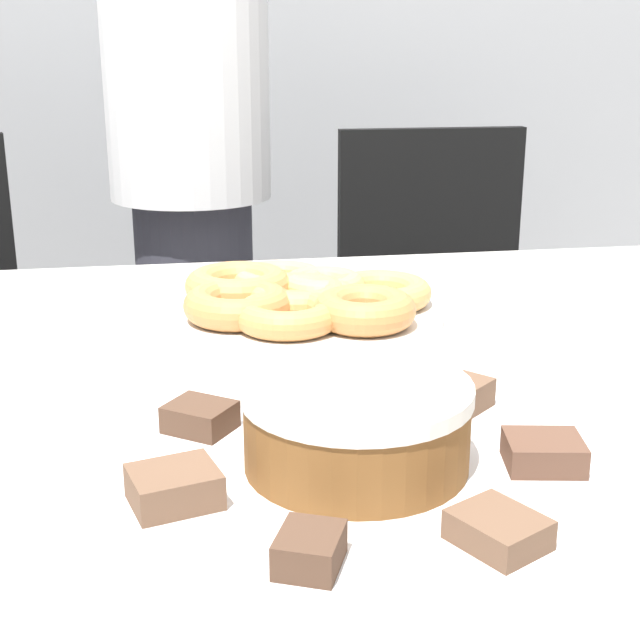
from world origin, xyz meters
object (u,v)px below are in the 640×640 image
(office_chair_right, at_px, (445,365))
(frosted_cake, at_px, (357,424))
(person_standing, at_px, (190,158))
(plate_donuts, at_px, (297,313))
(plate_cake, at_px, (356,470))

(office_chair_right, relative_size, frosted_cake, 5.24)
(person_standing, xyz_separation_m, plate_donuts, (0.10, -0.73, -0.10))
(plate_cake, xyz_separation_m, frosted_cake, (0.00, 0.00, 0.04))
(person_standing, height_order, plate_donuts, person_standing)
(plate_cake, bearing_deg, frosted_cake, 69.44)
(office_chair_right, bearing_deg, person_standing, 172.14)
(person_standing, distance_m, plate_donuts, 0.74)
(office_chair_right, bearing_deg, plate_donuts, -121.20)
(frosted_cake, bearing_deg, plate_donuts, 88.23)
(office_chair_right, xyz_separation_m, plate_donuts, (-0.40, -0.66, 0.33))
(office_chair_right, xyz_separation_m, plate_cake, (-0.41, -1.07, 0.33))
(plate_donuts, bearing_deg, frosted_cake, -91.77)
(plate_cake, relative_size, frosted_cake, 2.29)
(plate_donuts, bearing_deg, office_chair_right, 58.92)
(plate_donuts, height_order, frosted_cake, frosted_cake)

